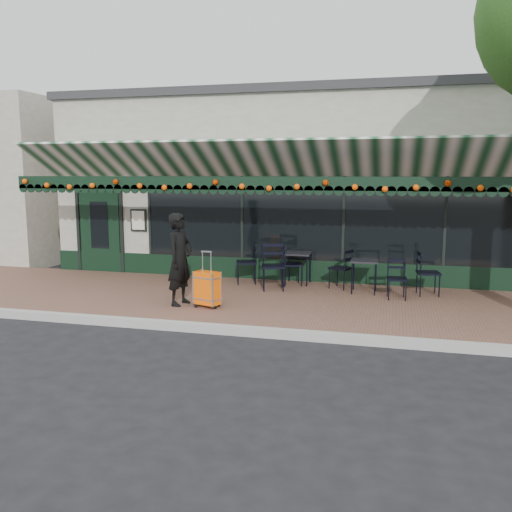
% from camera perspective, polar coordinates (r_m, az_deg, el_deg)
% --- Properties ---
extents(ground, '(80.00, 80.00, 0.00)m').
position_cam_1_polar(ground, '(9.21, -2.14, -8.13)').
color(ground, black).
rests_on(ground, ground).
extents(sidewalk, '(18.00, 4.00, 0.15)m').
position_cam_1_polar(sidewalk, '(11.06, 0.80, -4.85)').
color(sidewalk, brown).
rests_on(sidewalk, ground).
extents(curb, '(18.00, 0.16, 0.15)m').
position_cam_1_polar(curb, '(9.12, -2.29, -7.82)').
color(curb, '#9E9E99').
rests_on(curb, ground).
extents(restaurant_building, '(12.00, 9.60, 4.50)m').
position_cam_1_polar(restaurant_building, '(16.48, 5.60, 7.30)').
color(restaurant_building, gray).
rests_on(restaurant_building, ground).
extents(woman, '(0.54, 0.72, 1.77)m').
position_cam_1_polar(woman, '(10.46, -8.02, -0.34)').
color(woman, black).
rests_on(woman, sidewalk).
extents(suitcase, '(0.53, 0.40, 1.07)m').
position_cam_1_polar(suitcase, '(10.28, -5.17, -3.45)').
color(suitcase, '#FF5E08').
rests_on(suitcase, sidewalk).
extents(cafe_table_a, '(0.57, 0.57, 0.70)m').
position_cam_1_polar(cafe_table_a, '(11.68, 11.35, -0.76)').
color(cafe_table_a, black).
rests_on(cafe_table_a, sidewalk).
extents(cafe_table_b, '(0.59, 0.59, 0.73)m').
position_cam_1_polar(cafe_table_b, '(12.38, 4.45, 0.03)').
color(cafe_table_b, black).
rests_on(cafe_table_b, sidewalk).
extents(chair_a_left, '(0.58, 0.58, 0.88)m').
position_cam_1_polar(chair_a_left, '(12.05, 8.92, -1.31)').
color(chair_a_left, black).
rests_on(chair_a_left, sidewalk).
extents(chair_a_right, '(0.53, 0.53, 0.92)m').
position_cam_1_polar(chair_a_right, '(11.78, 17.69, -1.75)').
color(chair_a_right, black).
rests_on(chair_a_right, sidewalk).
extents(chair_a_front, '(0.44, 0.44, 0.81)m').
position_cam_1_polar(chair_a_front, '(11.27, 14.61, -2.38)').
color(chair_a_front, black).
rests_on(chair_a_front, sidewalk).
extents(chair_b_left, '(0.60, 0.60, 0.97)m').
position_cam_1_polar(chair_b_left, '(12.44, -1.00, -0.70)').
color(chair_b_left, black).
rests_on(chair_b_left, sidewalk).
extents(chair_b_right, '(0.60, 0.60, 0.93)m').
position_cam_1_polar(chair_b_right, '(12.28, 3.80, -0.93)').
color(chair_b_right, black).
rests_on(chair_b_right, sidewalk).
extents(chair_b_front, '(0.62, 0.62, 1.01)m').
position_cam_1_polar(chair_b_front, '(11.75, 1.82, -1.15)').
color(chair_b_front, black).
rests_on(chair_b_front, sidewalk).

